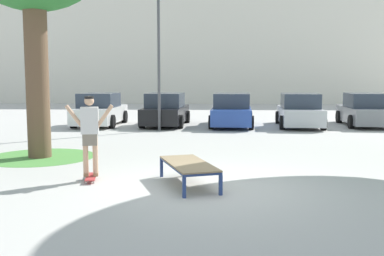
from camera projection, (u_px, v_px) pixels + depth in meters
name	position (u px, v px, depth m)	size (l,w,h in m)	color
ground_plane	(212.00, 188.00, 8.81)	(120.00, 120.00, 0.00)	#B7B5AD
building_facade	(172.00, 45.00, 40.43)	(43.03, 4.00, 10.47)	silver
skate_box	(189.00, 165.00, 8.99)	(1.35, 2.04, 0.46)	navy
skateboard	(91.00, 177.00, 9.44)	(0.35, 0.82, 0.09)	#B23333
skater	(90.00, 130.00, 9.34)	(1.00, 0.34, 1.69)	tan
grass_patch_near_left	(40.00, 157.00, 12.30)	(3.01, 3.01, 0.01)	#519342
car_white	(100.00, 111.00, 20.69)	(1.96, 4.22, 1.50)	silver
car_black	(166.00, 111.00, 20.67)	(2.10, 4.29, 1.50)	black
car_blue	(232.00, 111.00, 20.26)	(2.11, 4.29, 1.50)	#28479E
car_silver	(300.00, 111.00, 20.10)	(2.14, 4.31, 1.50)	#B7BABF
car_grey	(365.00, 111.00, 20.45)	(2.14, 4.31, 1.50)	slate
light_post	(159.00, 38.00, 18.22)	(0.36, 0.36, 5.83)	#4C4C51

